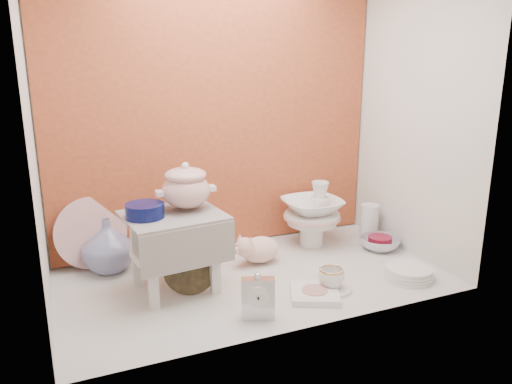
% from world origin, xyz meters
% --- Properties ---
extents(ground, '(1.80, 1.80, 0.00)m').
position_xyz_m(ground, '(0.00, 0.00, 0.00)').
color(ground, silver).
rests_on(ground, ground).
extents(niche_shell, '(1.86, 1.03, 1.53)m').
position_xyz_m(niche_shell, '(0.00, 0.18, 0.93)').
color(niche_shell, '#B9542E').
rests_on(niche_shell, ground).
extents(step_stool, '(0.46, 0.40, 0.36)m').
position_xyz_m(step_stool, '(-0.37, 0.03, 0.18)').
color(step_stool, silver).
rests_on(step_stool, ground).
extents(soup_tureen, '(0.30, 0.30, 0.22)m').
position_xyz_m(soup_tureen, '(-0.30, 0.07, 0.47)').
color(soup_tureen, white).
rests_on(soup_tureen, step_stool).
extents(cobalt_bowl, '(0.21, 0.21, 0.06)m').
position_xyz_m(cobalt_bowl, '(-0.49, 0.03, 0.39)').
color(cobalt_bowl, '#090F45').
rests_on(cobalt_bowl, step_stool).
extents(floral_platter, '(0.37, 0.16, 0.36)m').
position_xyz_m(floral_platter, '(-0.69, 0.45, 0.18)').
color(floral_platter, white).
rests_on(floral_platter, ground).
extents(blue_white_vase, '(0.34, 0.34, 0.27)m').
position_xyz_m(blue_white_vase, '(-0.62, 0.36, 0.13)').
color(blue_white_vase, silver).
rests_on(blue_white_vase, ground).
extents(lacquer_tray, '(0.25, 0.08, 0.25)m').
position_xyz_m(lacquer_tray, '(-0.32, -0.03, 0.12)').
color(lacquer_tray, black).
rests_on(lacquer_tray, ground).
extents(mantel_clock, '(0.14, 0.09, 0.20)m').
position_xyz_m(mantel_clock, '(-0.13, -0.36, 0.10)').
color(mantel_clock, silver).
rests_on(mantel_clock, ground).
extents(plush_pig, '(0.28, 0.22, 0.15)m').
position_xyz_m(plush_pig, '(0.10, 0.15, 0.08)').
color(plush_pig, beige).
rests_on(plush_pig, ground).
extents(teacup_saucer, '(0.24, 0.24, 0.01)m').
position_xyz_m(teacup_saucer, '(0.27, -0.25, 0.01)').
color(teacup_saucer, white).
rests_on(teacup_saucer, ground).
extents(gold_rim_teacup, '(0.13, 0.13, 0.09)m').
position_xyz_m(gold_rim_teacup, '(0.27, -0.25, 0.06)').
color(gold_rim_teacup, white).
rests_on(gold_rim_teacup, teacup_saucer).
extents(lattice_dish, '(0.28, 0.28, 0.03)m').
position_xyz_m(lattice_dish, '(0.17, -0.28, 0.01)').
color(lattice_dish, white).
rests_on(lattice_dish, ground).
extents(dinner_plate_stack, '(0.26, 0.26, 0.06)m').
position_xyz_m(dinner_plate_stack, '(0.68, -0.30, 0.03)').
color(dinner_plate_stack, white).
rests_on(dinner_plate_stack, ground).
extents(crystal_bowl, '(0.24, 0.24, 0.07)m').
position_xyz_m(crystal_bowl, '(0.78, 0.07, 0.03)').
color(crystal_bowl, silver).
rests_on(crystal_bowl, ground).
extents(clear_glass_vase, '(0.13, 0.13, 0.21)m').
position_xyz_m(clear_glass_vase, '(0.81, 0.22, 0.10)').
color(clear_glass_vase, silver).
rests_on(clear_glass_vase, ground).
extents(porcelain_tower, '(0.37, 0.37, 0.37)m').
position_xyz_m(porcelain_tower, '(0.47, 0.27, 0.18)').
color(porcelain_tower, white).
rests_on(porcelain_tower, ground).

